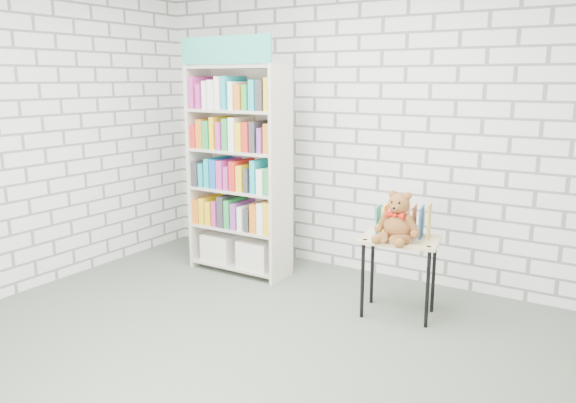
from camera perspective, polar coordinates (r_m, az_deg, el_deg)
The scene contains 6 objects.
ground at distance 4.15m, azimuth -5.73°, elevation -14.43°, with size 4.50×4.50×0.00m, color #4F5A4C.
room_shell at distance 3.71m, azimuth -6.33°, elevation 11.00°, with size 4.52×4.02×2.81m.
bookshelf at distance 5.41m, azimuth -4.93°, elevation 3.31°, with size 1.00×0.39×2.24m.
display_table at distance 4.54m, azimuth 11.28°, elevation -4.74°, with size 0.66×0.51×0.64m.
table_books at distance 4.57m, azimuth 11.62°, elevation -1.83°, with size 0.44×0.25×0.25m.
teddy_bear at distance 4.38m, azimuth 11.04°, elevation -2.00°, with size 0.36×0.33×0.39m.
Camera 1 is at (2.29, -2.92, 1.86)m, focal length 35.00 mm.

